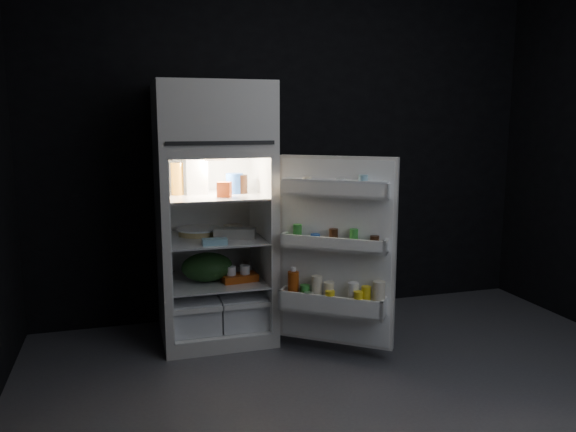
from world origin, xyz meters
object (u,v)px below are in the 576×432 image
object	(u,v)px
fridge_door	(335,255)
egg_carton	(235,233)
refrigerator	(213,204)
yogurt_tray	(239,278)
milk_jug	(198,177)

from	to	relation	value
fridge_door	egg_carton	world-z (taller)	fridge_door
refrigerator	yogurt_tray	distance (m)	0.55
yogurt_tray	egg_carton	bearing A→B (deg)	112.86
milk_jug	egg_carton	distance (m)	0.47
refrigerator	fridge_door	world-z (taller)	refrigerator
fridge_door	yogurt_tray	distance (m)	0.74
fridge_door	yogurt_tray	bearing A→B (deg)	138.97
fridge_door	yogurt_tray	size ratio (longest dim) A/B	4.98
refrigerator	yogurt_tray	world-z (taller)	refrigerator
fridge_door	milk_jug	distance (m)	1.11
milk_jug	yogurt_tray	bearing A→B (deg)	-24.60
milk_jug	yogurt_tray	distance (m)	0.76
egg_carton	yogurt_tray	xyz separation A→B (m)	(0.02, -0.04, -0.31)
milk_jug	yogurt_tray	size ratio (longest dim) A/B	0.98
milk_jug	yogurt_tray	xyz separation A→B (m)	(0.25, -0.17, -0.69)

